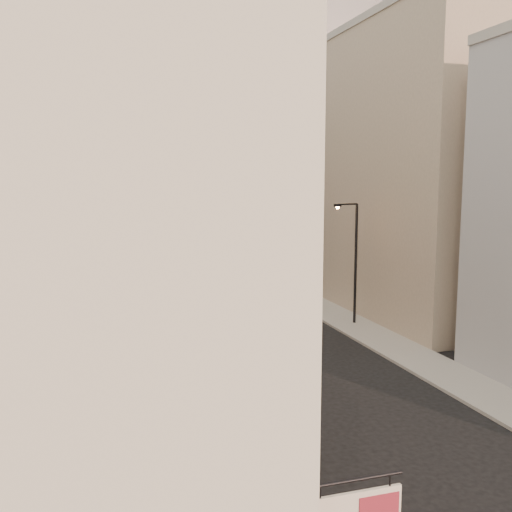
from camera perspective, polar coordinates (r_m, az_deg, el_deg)
The scene contains 15 objects.
sidewalk_left at distance 60.35m, azimuth -13.23°, elevation -1.65°, with size 3.00×140.00×0.15m, color #9A958C.
sidewalk_right at distance 62.56m, azimuth -1.27°, elevation -1.13°, with size 3.00×140.00×0.15m, color #9A958C.
near_building_left at distance 13.93m, azimuth -19.04°, elevation -7.38°, with size 8.30×23.04×12.30m.
left_bldg_beige at distance 30.55m, azimuth -20.15°, elevation 4.26°, with size 8.00×12.00×16.00m, color gray.
left_bldg_grey at distance 46.51m, azimuth -19.28°, elevation 7.74°, with size 8.00×16.00×20.00m, color #9F9FA4.
left_bldg_tan at distance 64.50m, azimuth -18.68°, elevation 6.26°, with size 8.00×18.00×17.00m, color #A0895D.
left_bldg_wingrid at distance 84.53m, azimuth -18.45°, elevation 8.85°, with size 8.00×20.00×24.00m, color gray.
right_bldg_beige at distance 41.14m, azimuth 16.04°, elevation 7.94°, with size 8.00×16.00×20.00m, color gray.
right_bldg_wingrid at distance 59.02m, azimuth 5.30°, elevation 10.91°, with size 8.00×20.00×26.00m, color gray.
highrise at distance 88.72m, azimuth 1.91°, elevation 18.03°, with size 21.00×23.00×51.20m.
clock_tower at distance 97.28m, azimuth -11.82°, elevation 12.18°, with size 14.00×14.00×44.90m.
white_tower at distance 85.46m, azimuth -3.33°, elevation 13.65°, with size 8.00×8.00×41.50m.
streetlamp_mid at distance 37.71m, azimuth 9.73°, elevation -0.03°, with size 2.02×0.89×8.06m.
streetlamp_far at distance 56.87m, azimuth 0.02°, elevation 3.95°, with size 2.73×0.33×10.39m.
traffic_light_left at distance 47.63m, azimuth -12.32°, elevation 0.01°, with size 0.51×0.37×5.00m.
Camera 1 is at (-10.43, -4.48, 9.51)m, focal length 40.00 mm.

